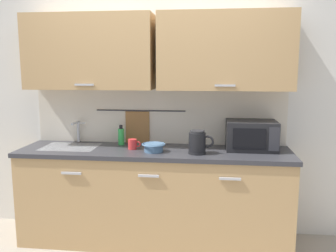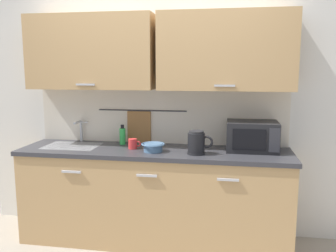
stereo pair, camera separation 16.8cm
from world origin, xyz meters
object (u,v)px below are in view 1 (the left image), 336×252
(dish_soap_bottle, at_px, (121,136))
(mixing_bowl, at_px, (154,147))
(microwave, at_px, (251,135))
(mug_near_sink, at_px, (133,144))
(electric_kettle, at_px, (198,142))

(dish_soap_bottle, relative_size, mixing_bowl, 0.92)
(microwave, relative_size, dish_soap_bottle, 2.35)
(dish_soap_bottle, xyz_separation_m, mug_near_sink, (0.16, -0.18, -0.04))
(microwave, distance_m, dish_soap_bottle, 1.25)
(electric_kettle, xyz_separation_m, mug_near_sink, (-0.61, 0.11, -0.05))
(microwave, xyz_separation_m, electric_kettle, (-0.49, -0.22, -0.03))
(mug_near_sink, relative_size, mixing_bowl, 0.56)
(electric_kettle, xyz_separation_m, mixing_bowl, (-0.40, 0.03, -0.06))
(mixing_bowl, bearing_deg, microwave, 12.47)
(microwave, xyz_separation_m, dish_soap_bottle, (-1.25, 0.07, -0.05))
(mug_near_sink, bearing_deg, electric_kettle, -9.94)
(microwave, distance_m, mug_near_sink, 1.11)
(electric_kettle, relative_size, dish_soap_bottle, 1.16)
(mug_near_sink, bearing_deg, dish_soap_bottle, 130.44)
(electric_kettle, height_order, dish_soap_bottle, electric_kettle)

